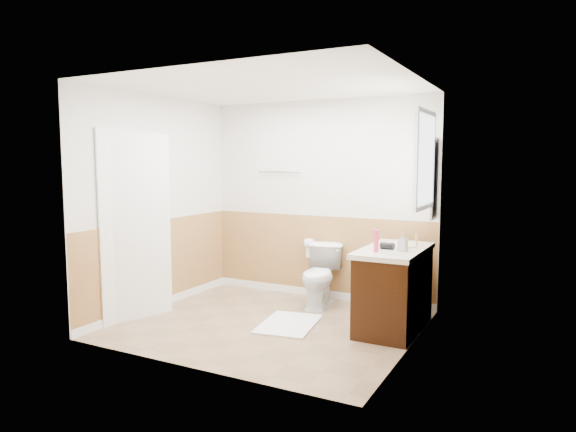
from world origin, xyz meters
The scene contains 32 objects.
floor centered at (0.00, 0.00, 0.00)m, with size 3.00×3.00×0.00m, color #8C7051.
ceiling centered at (0.00, 0.00, 2.50)m, with size 3.00×3.00×0.00m, color white.
wall_back centered at (0.00, 1.30, 1.25)m, with size 3.00×3.00×0.00m, color silver.
wall_front centered at (0.00, -1.30, 1.25)m, with size 3.00×3.00×0.00m, color silver.
wall_left centered at (-1.50, 0.00, 1.25)m, with size 3.00×3.00×0.00m, color silver.
wall_right centered at (1.50, 0.00, 1.25)m, with size 3.00×3.00×0.00m, color silver.
wainscot_back centered at (0.00, 1.29, 0.50)m, with size 3.00×3.00×0.00m, color #AA8244.
wainscot_front centered at (0.00, -1.29, 0.50)m, with size 3.00×3.00×0.00m, color #AA8244.
wainscot_left centered at (-1.49, 0.00, 0.50)m, with size 2.60×2.60×0.00m, color #AA8244.
wainscot_right centered at (1.49, 0.00, 0.50)m, with size 2.60×2.60×0.00m, color #AA8244.
toilet centered at (0.19, 0.91, 0.37)m, with size 0.41×0.72×0.73m, color white.
bath_mat centered at (0.19, 0.09, 0.01)m, with size 0.55×0.80×0.02m, color white.
vanity_cabinet centered at (1.21, 0.49, 0.40)m, with size 0.55×1.10×0.80m, color black.
vanity_knob_left centered at (0.91, 0.39, 0.55)m, with size 0.03×0.03×0.03m, color silver.
vanity_knob_right centered at (0.91, 0.59, 0.55)m, with size 0.03×0.03×0.03m, color white.
countertop centered at (1.20, 0.49, 0.83)m, with size 0.60×1.15×0.05m, color silver.
sink_basin centered at (1.21, 0.64, 0.86)m, with size 0.36×0.36×0.02m, color white.
faucet centered at (1.39, 0.64, 0.92)m, with size 0.02×0.02×0.14m, color silver.
lotion_bottle centered at (1.11, 0.18, 0.96)m, with size 0.05×0.05×0.22m, color #D53762.
soap_dispenser centered at (1.33, 0.35, 0.94)m, with size 0.08×0.08×0.18m, color #9DA3B0.
hair_dryer_body centered at (1.16, 0.39, 0.89)m, with size 0.07×0.07×0.14m, color black.
hair_dryer_handle centered at (1.13, 0.44, 0.86)m, with size 0.03×0.03×0.07m, color black.
mirror_panel centered at (1.48, 1.10, 1.55)m, with size 0.02×0.35×0.90m, color silver.
window_frame centered at (1.47, 0.59, 1.75)m, with size 0.04×0.80×1.00m, color white.
window_glass centered at (1.49, 0.59, 1.75)m, with size 0.01×0.70×0.90m, color white.
door centered at (-1.40, -0.45, 1.02)m, with size 0.05×0.80×2.04m, color white.
door_frame centered at (-1.48, -0.45, 1.03)m, with size 0.02×0.92×2.10m, color white.
door_knob centered at (-1.34, -0.12, 0.95)m, with size 0.06×0.06×0.06m, color silver.
towel_bar centered at (-0.55, 1.25, 1.60)m, with size 0.02×0.02×0.62m, color silver.
tp_holder_bar centered at (-0.10, 1.23, 0.70)m, with size 0.02×0.02×0.14m, color silver.
tp_roll centered at (-0.10, 1.23, 0.70)m, with size 0.11×0.11×0.10m, color white.
tp_sheet centered at (-0.10, 1.23, 0.59)m, with size 0.10×0.01×0.16m, color white.
Camera 1 is at (2.63, -4.60, 1.73)m, focal length 31.83 mm.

